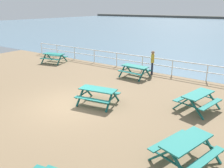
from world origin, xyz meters
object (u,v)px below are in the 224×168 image
picnic_table_corner (54,56)px  visitor (152,61)px  picnic_table_far_left (135,69)px  picnic_table_seaward (198,97)px  picnic_table_mid_centre (98,92)px  picnic_table_near_right (186,145)px

picnic_table_corner → visitor: size_ratio=1.26×
picnic_table_far_left → visitor: visitor is taller
picnic_table_far_left → visitor: (0.67, 1.28, 0.36)m
picnic_table_far_left → picnic_table_seaward: size_ratio=0.90×
picnic_table_far_left → picnic_table_corner: (-7.71, -0.24, 0.00)m
picnic_table_mid_centre → picnic_table_far_left: bearing=87.8°
picnic_table_seaward → picnic_table_corner: 12.87m
picnic_table_corner → visitor: (8.38, 1.52, 0.36)m
picnic_table_near_right → picnic_table_seaward: 4.18m
picnic_table_far_left → picnic_table_corner: bearing=-174.7°
picnic_table_near_right → picnic_table_seaward: bearing=26.9°
picnic_table_seaward → visitor: (-4.22, 4.12, 0.36)m
picnic_table_far_left → visitor: size_ratio=1.14×
picnic_table_mid_centre → picnic_table_corner: 9.66m
visitor → picnic_table_corner: bearing=164.4°
picnic_table_mid_centre → picnic_table_seaward: (4.17, 2.12, 0.00)m
picnic_table_mid_centre → picnic_table_seaward: 4.68m
picnic_table_near_right → picnic_table_far_left: same height
picnic_table_mid_centre → picnic_table_corner: same height
picnic_table_near_right → picnic_table_seaward: size_ratio=1.02×
picnic_table_near_right → picnic_table_mid_centre: 5.31m
picnic_table_mid_centre → picnic_table_corner: (-8.43, 4.72, 0.00)m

